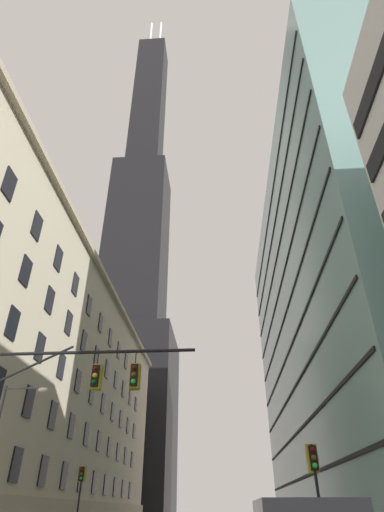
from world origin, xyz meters
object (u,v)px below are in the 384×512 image
at_px(traffic_light_near_right, 313,463).
at_px(street_lamppost, 0,440).
at_px(traffic_light_far_left, 82,478).
at_px(traffic_signal_mast, 64,395).

height_order(traffic_light_near_right, street_lamppost, street_lamppost).
distance_m(traffic_light_far_left, street_lamppost, 10.61).
xyz_separation_m(traffic_light_near_right, traffic_light_far_left, (-13.96, 14.98, 0.46)).
bearing_deg(traffic_light_near_right, traffic_light_far_left, 132.98).
bearing_deg(traffic_signal_mast, street_lamppost, 131.86).
relative_size(traffic_signal_mast, traffic_light_near_right, 2.68).
bearing_deg(traffic_light_far_left, street_lamppost, -97.88).
xyz_separation_m(traffic_light_far_left, street_lamppost, (-1.45, -10.45, 1.15)).
bearing_deg(street_lamppost, traffic_light_far_left, 82.12).
bearing_deg(street_lamppost, traffic_light_near_right, -16.39).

